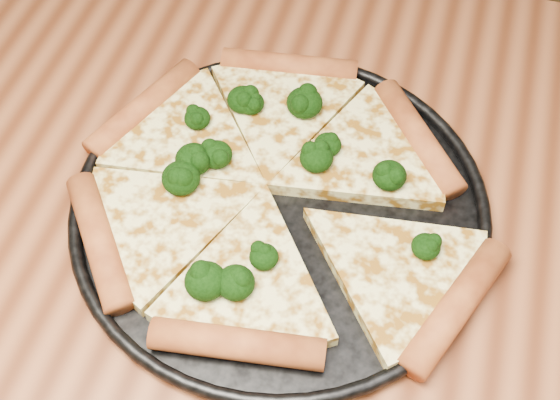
# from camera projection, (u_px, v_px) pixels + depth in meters

# --- Properties ---
(dining_table) EXTENTS (1.20, 0.90, 0.75)m
(dining_table) POSITION_uv_depth(u_px,v_px,m) (263.00, 334.00, 0.70)
(dining_table) COLOR brown
(dining_table) RESTS_ON ground
(pizza_pan) EXTENTS (0.38, 0.38, 0.02)m
(pizza_pan) POSITION_uv_depth(u_px,v_px,m) (280.00, 205.00, 0.67)
(pizza_pan) COLOR black
(pizza_pan) RESTS_ON dining_table
(pizza) EXTENTS (0.41, 0.36, 0.03)m
(pizza) POSITION_uv_depth(u_px,v_px,m) (273.00, 190.00, 0.67)
(pizza) COLOR #FCF29A
(pizza) RESTS_ON pizza_pan
(broccoli_florets) EXTENTS (0.26, 0.25, 0.03)m
(broccoli_florets) POSITION_uv_depth(u_px,v_px,m) (259.00, 173.00, 0.66)
(broccoli_florets) COLOR black
(broccoli_florets) RESTS_ON pizza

